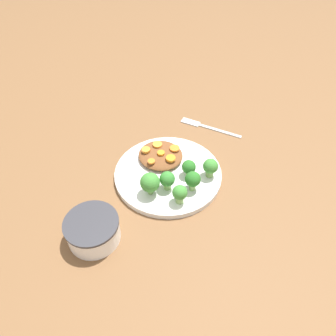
{
  "coord_description": "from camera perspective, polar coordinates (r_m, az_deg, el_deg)",
  "views": [
    {
      "loc": [
        -0.3,
        0.49,
        0.63
      ],
      "look_at": [
        0.0,
        0.0,
        0.03
      ],
      "focal_mm": 35.0,
      "sensor_mm": 36.0,
      "label": 1
    }
  ],
  "objects": [
    {
      "name": "stew_mound",
      "position": [
        0.87,
        -1.31,
        2.24
      ],
      "size": [
        0.12,
        0.11,
        0.02
      ],
      "primitive_type": "ellipsoid",
      "color": "brown",
      "rests_on": "plate"
    },
    {
      "name": "carrot_slice_4",
      "position": [
        0.86,
        -1.23,
        2.62
      ],
      "size": [
        0.02,
        0.02,
        0.01
      ],
      "primitive_type": "cylinder",
      "color": "orange",
      "rests_on": "stew_mound"
    },
    {
      "name": "carrot_slice_5",
      "position": [
        0.87,
        1.16,
        3.45
      ],
      "size": [
        0.03,
        0.03,
        0.0
      ],
      "primitive_type": "cylinder",
      "color": "orange",
      "rests_on": "stew_mound"
    },
    {
      "name": "broccoli_floret_5",
      "position": [
        0.82,
        7.4,
        0.18
      ],
      "size": [
        0.04,
        0.04,
        0.05
      ],
      "color": "#759E51",
      "rests_on": "plate"
    },
    {
      "name": "carrot_slice_1",
      "position": [
        0.88,
        -1.85,
        4.1
      ],
      "size": [
        0.03,
        0.03,
        0.01
      ],
      "primitive_type": "cylinder",
      "color": "orange",
      "rests_on": "stew_mound"
    },
    {
      "name": "broccoli_floret_2",
      "position": [
        0.76,
        2.07,
        -4.45
      ],
      "size": [
        0.04,
        0.04,
        0.05
      ],
      "color": "#7FA85B",
      "rests_on": "plate"
    },
    {
      "name": "broccoli_floret_4",
      "position": [
        0.78,
        -0.12,
        -2.04
      ],
      "size": [
        0.04,
        0.04,
        0.05
      ],
      "color": "#759E51",
      "rests_on": "plate"
    },
    {
      "name": "carrot_slice_3",
      "position": [
        0.84,
        0.47,
        1.69
      ],
      "size": [
        0.03,
        0.03,
        0.01
      ],
      "primitive_type": "cylinder",
      "color": "orange",
      "rests_on": "stew_mound"
    },
    {
      "name": "fork",
      "position": [
        1.01,
        6.43,
        7.28
      ],
      "size": [
        0.19,
        0.03,
        0.01
      ],
      "rotation": [
        0.0,
        0.0,
        6.38
      ],
      "color": "#B8B8B8",
      "rests_on": "ground_plane"
    },
    {
      "name": "plate",
      "position": [
        0.85,
        0.0,
        -0.94
      ],
      "size": [
        0.28,
        0.28,
        0.02
      ],
      "color": "silver",
      "rests_on": "ground_plane"
    },
    {
      "name": "carrot_slice_2",
      "position": [
        0.87,
        -3.86,
        3.17
      ],
      "size": [
        0.02,
        0.02,
        0.01
      ],
      "primitive_type": "cylinder",
      "color": "orange",
      "rests_on": "stew_mound"
    },
    {
      "name": "broccoli_floret_1",
      "position": [
        0.77,
        -3.45,
        -2.43
      ],
      "size": [
        0.05,
        0.05,
        0.06
      ],
      "color": "#759E51",
      "rests_on": "plate"
    },
    {
      "name": "broccoli_floret_0",
      "position": [
        0.78,
        4.34,
        -2.06
      ],
      "size": [
        0.04,
        0.04,
        0.05
      ],
      "color": "#7FA85B",
      "rests_on": "plate"
    },
    {
      "name": "carrot_slice_0",
      "position": [
        0.84,
        -2.91,
        1.18
      ],
      "size": [
        0.02,
        0.02,
        0.0
      ],
      "primitive_type": "cylinder",
      "color": "orange",
      "rests_on": "stew_mound"
    },
    {
      "name": "ground_plane",
      "position": [
        0.85,
        0.0,
        -1.4
      ],
      "size": [
        4.0,
        4.0,
        0.0
      ],
      "primitive_type": "plane",
      "color": "brown"
    },
    {
      "name": "broccoli_floret_3",
      "position": [
        0.82,
        3.64,
        0.12
      ],
      "size": [
        0.04,
        0.04,
        0.05
      ],
      "color": "#759E51",
      "rests_on": "plate"
    },
    {
      "name": "dip_bowl",
      "position": [
        0.73,
        -13.0,
        -10.33
      ],
      "size": [
        0.12,
        0.12,
        0.06
      ],
      "color": "white",
      "rests_on": "ground_plane"
    }
  ]
}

